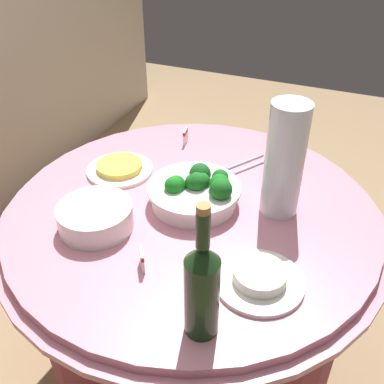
{
  "coord_description": "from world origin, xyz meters",
  "views": [
    {
      "loc": [
        -0.98,
        -0.42,
        1.54
      ],
      "look_at": [
        0.0,
        0.0,
        0.79
      ],
      "focal_mm": 41.41,
      "sensor_mm": 36.0,
      "label": 1
    }
  ],
  "objects_px": {
    "serving_tongs": "(251,163)",
    "label_placard_mid": "(185,135)",
    "decorative_fruit_vase": "(284,167)",
    "label_placard_front": "(142,258)",
    "broccoli_bowl": "(196,190)",
    "plate_stack": "(96,217)",
    "wine_bottle": "(202,287)",
    "food_plate_rice": "(259,278)",
    "food_plate_fried_egg": "(120,168)"
  },
  "relations": [
    {
      "from": "food_plate_rice",
      "to": "label_placard_front",
      "type": "bearing_deg",
      "value": 102.24
    },
    {
      "from": "broccoli_bowl",
      "to": "plate_stack",
      "type": "xyz_separation_m",
      "value": [
        -0.21,
        0.21,
        -0.01
      ]
    },
    {
      "from": "decorative_fruit_vase",
      "to": "label_placard_mid",
      "type": "height_order",
      "value": "decorative_fruit_vase"
    },
    {
      "from": "decorative_fruit_vase",
      "to": "label_placard_mid",
      "type": "xyz_separation_m",
      "value": [
        0.27,
        0.42,
        -0.12
      ]
    },
    {
      "from": "serving_tongs",
      "to": "decorative_fruit_vase",
      "type": "bearing_deg",
      "value": -145.78
    },
    {
      "from": "wine_bottle",
      "to": "food_plate_rice",
      "type": "relative_size",
      "value": 1.53
    },
    {
      "from": "food_plate_rice",
      "to": "label_placard_front",
      "type": "relative_size",
      "value": 4.0
    },
    {
      "from": "decorative_fruit_vase",
      "to": "label_placard_mid",
      "type": "bearing_deg",
      "value": 57.16
    },
    {
      "from": "decorative_fruit_vase",
      "to": "label_placard_front",
      "type": "xyz_separation_m",
      "value": [
        -0.37,
        0.26,
        -0.12
      ]
    },
    {
      "from": "wine_bottle",
      "to": "food_plate_fried_egg",
      "type": "height_order",
      "value": "wine_bottle"
    },
    {
      "from": "decorative_fruit_vase",
      "to": "label_placard_front",
      "type": "height_order",
      "value": "decorative_fruit_vase"
    },
    {
      "from": "wine_bottle",
      "to": "label_placard_front",
      "type": "height_order",
      "value": "wine_bottle"
    },
    {
      "from": "wine_bottle",
      "to": "serving_tongs",
      "type": "height_order",
      "value": "wine_bottle"
    },
    {
      "from": "plate_stack",
      "to": "decorative_fruit_vase",
      "type": "xyz_separation_m",
      "value": [
        0.28,
        -0.45,
        0.11
      ]
    },
    {
      "from": "label_placard_front",
      "to": "broccoli_bowl",
      "type": "bearing_deg",
      "value": -3.71
    },
    {
      "from": "wine_bottle",
      "to": "food_plate_fried_egg",
      "type": "xyz_separation_m",
      "value": [
        0.49,
        0.49,
        -0.12
      ]
    },
    {
      "from": "decorative_fruit_vase",
      "to": "food_plate_rice",
      "type": "relative_size",
      "value": 1.55
    },
    {
      "from": "serving_tongs",
      "to": "label_placard_mid",
      "type": "distance_m",
      "value": 0.28
    },
    {
      "from": "wine_bottle",
      "to": "food_plate_fried_egg",
      "type": "distance_m",
      "value": 0.7
    },
    {
      "from": "decorative_fruit_vase",
      "to": "food_plate_fried_egg",
      "type": "bearing_deg",
      "value": 89.92
    },
    {
      "from": "wine_bottle",
      "to": "label_placard_mid",
      "type": "height_order",
      "value": "wine_bottle"
    },
    {
      "from": "wine_bottle",
      "to": "label_placard_front",
      "type": "relative_size",
      "value": 6.11
    },
    {
      "from": "plate_stack",
      "to": "serving_tongs",
      "type": "height_order",
      "value": "plate_stack"
    },
    {
      "from": "wine_bottle",
      "to": "label_placard_mid",
      "type": "xyz_separation_m",
      "value": [
        0.75,
        0.37,
        -0.1
      ]
    },
    {
      "from": "food_plate_fried_egg",
      "to": "decorative_fruit_vase",
      "type": "bearing_deg",
      "value": -90.08
    },
    {
      "from": "food_plate_fried_egg",
      "to": "food_plate_rice",
      "type": "xyz_separation_m",
      "value": [
        -0.31,
        -0.57,
        0.0
      ]
    },
    {
      "from": "broccoli_bowl",
      "to": "serving_tongs",
      "type": "xyz_separation_m",
      "value": [
        0.28,
        -0.09,
        -0.04
      ]
    },
    {
      "from": "decorative_fruit_vase",
      "to": "food_plate_rice",
      "type": "xyz_separation_m",
      "value": [
        -0.31,
        -0.03,
        -0.13
      ]
    },
    {
      "from": "broccoli_bowl",
      "to": "wine_bottle",
      "type": "relative_size",
      "value": 0.83
    },
    {
      "from": "label_placard_mid",
      "to": "food_plate_rice",
      "type": "bearing_deg",
      "value": -142.14
    },
    {
      "from": "wine_bottle",
      "to": "serving_tongs",
      "type": "relative_size",
      "value": 2.12
    },
    {
      "from": "wine_bottle",
      "to": "serving_tongs",
      "type": "bearing_deg",
      "value": 8.04
    },
    {
      "from": "wine_bottle",
      "to": "label_placard_mid",
      "type": "bearing_deg",
      "value": 26.05
    },
    {
      "from": "food_plate_fried_egg",
      "to": "label_placard_front",
      "type": "height_order",
      "value": "label_placard_front"
    },
    {
      "from": "label_placard_front",
      "to": "food_plate_rice",
      "type": "bearing_deg",
      "value": -77.76
    },
    {
      "from": "broccoli_bowl",
      "to": "label_placard_mid",
      "type": "xyz_separation_m",
      "value": [
        0.33,
        0.18,
        -0.02
      ]
    },
    {
      "from": "decorative_fruit_vase",
      "to": "wine_bottle",
      "type": "bearing_deg",
      "value": 174.2
    },
    {
      "from": "plate_stack",
      "to": "label_placard_mid",
      "type": "xyz_separation_m",
      "value": [
        0.55,
        -0.03,
        -0.0
      ]
    },
    {
      "from": "label_placard_front",
      "to": "serving_tongs",
      "type": "bearing_deg",
      "value": -10.38
    },
    {
      "from": "plate_stack",
      "to": "decorative_fruit_vase",
      "type": "height_order",
      "value": "decorative_fruit_vase"
    },
    {
      "from": "wine_bottle",
      "to": "label_placard_mid",
      "type": "distance_m",
      "value": 0.85
    },
    {
      "from": "decorative_fruit_vase",
      "to": "label_placard_front",
      "type": "relative_size",
      "value": 6.18
    },
    {
      "from": "broccoli_bowl",
      "to": "food_plate_rice",
      "type": "xyz_separation_m",
      "value": [
        -0.24,
        -0.27,
        -0.03
      ]
    },
    {
      "from": "broccoli_bowl",
      "to": "label_placard_mid",
      "type": "height_order",
      "value": "broccoli_bowl"
    },
    {
      "from": "food_plate_rice",
      "to": "wine_bottle",
      "type": "bearing_deg",
      "value": 156.05
    },
    {
      "from": "broccoli_bowl",
      "to": "food_plate_rice",
      "type": "distance_m",
      "value": 0.36
    },
    {
      "from": "broccoli_bowl",
      "to": "plate_stack",
      "type": "distance_m",
      "value": 0.3
    },
    {
      "from": "food_plate_rice",
      "to": "broccoli_bowl",
      "type": "bearing_deg",
      "value": 47.64
    },
    {
      "from": "decorative_fruit_vase",
      "to": "serving_tongs",
      "type": "height_order",
      "value": "decorative_fruit_vase"
    },
    {
      "from": "decorative_fruit_vase",
      "to": "serving_tongs",
      "type": "relative_size",
      "value": 2.14
    }
  ]
}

